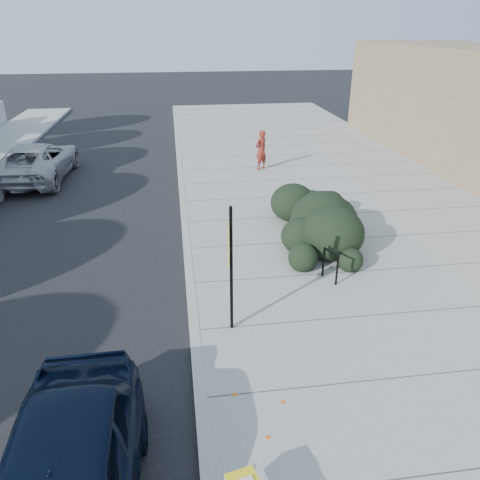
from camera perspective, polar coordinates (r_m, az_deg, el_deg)
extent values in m
plane|color=black|center=(10.25, -5.53, -11.57)|extent=(120.00, 120.00, 0.00)
cube|color=gray|center=(15.66, 14.31, 1.58)|extent=(11.20, 50.00, 0.15)
cube|color=#9E9E99|center=(14.55, -6.61, 0.42)|extent=(0.22, 50.00, 0.17)
cylinder|color=black|center=(11.78, 11.75, -3.66)|extent=(0.05, 0.05, 0.79)
cylinder|color=black|center=(12.11, 10.14, -2.68)|extent=(0.05, 0.05, 0.79)
cylinder|color=black|center=(11.76, 11.09, -1.45)|extent=(0.25, 0.49, 0.05)
cube|color=black|center=(9.48, -1.07, -3.74)|extent=(0.07, 0.07, 2.77)
cube|color=yellow|center=(9.12, -1.45, 0.67)|extent=(0.05, 0.32, 0.45)
cube|color=yellow|center=(9.34, -1.41, -2.14)|extent=(0.05, 0.30, 0.34)
ellipsoid|color=black|center=(14.16, 9.73, 3.49)|extent=(3.54, 4.95, 1.68)
imported|color=#A1A4A7|center=(21.79, -23.57, 8.79)|extent=(2.83, 5.70, 1.55)
imported|color=maroon|center=(20.95, 2.58, 10.91)|extent=(0.75, 0.70, 1.72)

